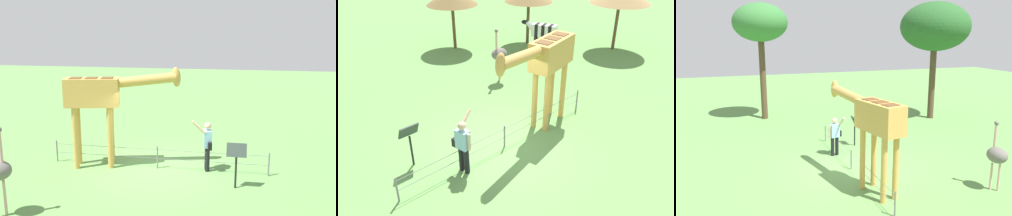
% 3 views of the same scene
% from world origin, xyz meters
% --- Properties ---
extents(ground_plane, '(60.00, 60.00, 0.00)m').
position_xyz_m(ground_plane, '(0.00, 0.00, 0.00)').
color(ground_plane, '#60934C').
extents(giraffe, '(3.72, 1.28, 3.28)m').
position_xyz_m(giraffe, '(-1.80, 0.01, 2.30)').
color(giraffe, gold).
rests_on(giraffe, ground_plane).
extents(visitor, '(0.66, 0.57, 1.69)m').
position_xyz_m(visitor, '(1.59, 0.20, 0.90)').
color(visitor, black).
rests_on(visitor, ground_plane).
extents(zebra, '(1.00, 1.77, 1.66)m').
position_xyz_m(zebra, '(-6.66, -4.56, 1.16)').
color(zebra, black).
rests_on(zebra, ground_plane).
extents(ostrich, '(0.70, 0.56, 2.25)m').
position_xyz_m(ostrich, '(-3.07, -3.67, 1.18)').
color(ostrich, '#CC9E93').
rests_on(ostrich, ground_plane).
extents(info_sign, '(0.56, 0.21, 1.32)m').
position_xyz_m(info_sign, '(2.50, -0.99, 0.95)').
color(info_sign, black).
rests_on(info_sign, ground_plane).
extents(wire_fence, '(7.05, 0.05, 0.75)m').
position_xyz_m(wire_fence, '(0.00, 0.07, 0.40)').
color(wire_fence, slate).
rests_on(wire_fence, ground_plane).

